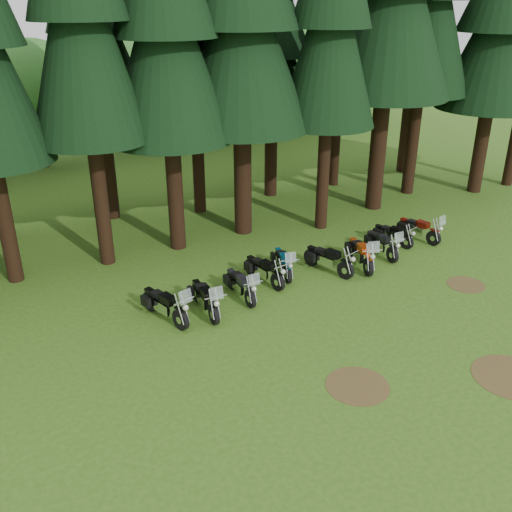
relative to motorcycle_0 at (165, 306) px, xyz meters
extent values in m
plane|color=#305816|center=(6.10, -4.10, -0.52)|extent=(120.00, 120.00, 0.00)
cylinder|color=black|center=(-3.67, 5.72, 2.24)|extent=(0.58, 0.58, 5.53)
cylinder|color=black|center=(-0.19, 5.41, 2.47)|extent=(0.58, 0.58, 5.99)
cone|color=black|center=(-0.19, 5.41, 8.21)|extent=(4.32, 4.32, 7.49)
cylinder|color=black|center=(2.89, 5.31, 2.26)|extent=(0.66, 0.66, 5.57)
cone|color=black|center=(2.89, 5.31, 7.60)|extent=(4.95, 4.95, 6.96)
cylinder|color=black|center=(6.17, 5.35, 2.33)|extent=(0.77, 0.77, 5.70)
cone|color=black|center=(6.17, 5.35, 7.79)|extent=(5.81, 5.81, 7.12)
cylinder|color=black|center=(9.54, 3.93, 2.33)|extent=(0.55, 0.55, 5.71)
cone|color=black|center=(9.54, 3.93, 7.80)|extent=(4.15, 4.15, 7.14)
cylinder|color=black|center=(13.47, 4.67, 2.79)|extent=(0.80, 0.80, 6.62)
cone|color=black|center=(13.47, 4.67, 9.13)|extent=(5.98, 5.98, 8.27)
cylinder|color=black|center=(16.72, 5.51, 2.65)|extent=(0.64, 0.64, 6.35)
cone|color=black|center=(16.72, 5.51, 8.74)|extent=(4.79, 4.79, 7.93)
cylinder|color=black|center=(20.04, 3.73, 2.19)|extent=(0.72, 0.72, 5.41)
cone|color=black|center=(20.04, 3.73, 7.38)|extent=(5.44, 5.44, 6.77)
cylinder|color=black|center=(1.72, 10.30, 2.26)|extent=(0.65, 0.65, 5.55)
cone|color=black|center=(1.72, 10.30, 7.58)|extent=(4.85, 4.85, 6.94)
cylinder|color=black|center=(5.73, 8.84, 2.24)|extent=(0.58, 0.58, 5.52)
cone|color=black|center=(5.73, 8.84, 7.53)|extent=(4.35, 4.35, 6.90)
cylinder|color=black|center=(10.14, 9.15, 1.83)|extent=(0.66, 0.66, 4.70)
cone|color=black|center=(10.14, 9.15, 6.33)|extent=(4.94, 4.94, 5.87)
cone|color=black|center=(10.14, 9.15, 9.10)|extent=(3.95, 3.95, 4.96)
cylinder|color=black|center=(14.17, 8.76, 2.26)|extent=(0.53, 0.53, 5.56)
cone|color=black|center=(14.17, 8.76, 7.59)|extent=(3.94, 3.94, 6.95)
cylinder|color=black|center=(19.46, 8.69, 2.31)|extent=(0.61, 0.61, 5.65)
cone|color=black|center=(19.46, 8.69, 7.72)|extent=(4.59, 4.59, 7.06)
cylinder|color=black|center=(1.12, 21.21, 0.76)|extent=(0.36, 0.36, 2.55)
sphere|color=#2C6226|center=(1.12, 21.21, 4.16)|extent=(5.95, 5.95, 5.95)
sphere|color=#2C6226|center=(2.14, 20.53, 3.56)|extent=(4.25, 4.25, 4.25)
cylinder|color=black|center=(7.42, 22.40, 0.72)|extent=(0.36, 0.36, 2.47)
sphere|color=#2C6226|center=(7.42, 22.40, 4.01)|extent=(5.76, 5.76, 5.76)
sphere|color=#2C6226|center=(8.41, 21.74, 3.43)|extent=(4.12, 4.12, 4.12)
cylinder|color=black|center=(14.02, 21.86, 1.24)|extent=(0.36, 0.36, 3.52)
sphere|color=#2C6226|center=(14.02, 21.86, 5.94)|extent=(8.21, 8.21, 8.21)
sphere|color=#2C6226|center=(15.43, 20.93, 5.11)|extent=(5.87, 5.87, 5.87)
cylinder|color=black|center=(20.64, 23.12, 0.95)|extent=(0.36, 0.36, 2.94)
sphere|color=#2C6226|center=(20.64, 23.12, 4.87)|extent=(6.86, 6.86, 6.86)
sphere|color=#2C6226|center=(21.82, 22.33, 4.18)|extent=(4.90, 4.90, 4.90)
cylinder|color=black|center=(25.19, 22.98, 1.24)|extent=(0.36, 0.36, 3.52)
sphere|color=#2C6226|center=(25.19, 22.98, 5.93)|extent=(8.20, 8.20, 8.20)
sphere|color=#2C6226|center=(26.59, 22.04, 5.11)|extent=(5.86, 5.86, 5.86)
cylinder|color=#4C3D1E|center=(3.10, -6.10, -0.51)|extent=(1.80, 1.80, 0.01)
cylinder|color=#4C3D1E|center=(10.60, -3.60, -0.51)|extent=(1.40, 1.40, 0.01)
cylinder|color=#4C3D1E|center=(7.10, -8.10, -0.51)|extent=(2.20, 2.20, 0.01)
cylinder|color=black|center=(0.18, -0.81, -0.16)|extent=(0.30, 0.74, 0.72)
cylinder|color=black|center=(-0.18, 0.85, -0.16)|extent=(0.30, 0.74, 0.72)
cube|color=silver|center=(-0.02, 0.07, -0.06)|extent=(0.46, 0.82, 0.37)
cube|color=black|center=(0.04, -0.18, 0.34)|extent=(0.45, 0.66, 0.26)
cube|color=black|center=(-0.07, 0.32, 0.29)|extent=(0.45, 0.66, 0.13)
cube|color=silver|center=(0.25, -1.14, 0.82)|extent=(0.48, 0.23, 0.43)
cylinder|color=black|center=(1.25, -1.07, -0.17)|extent=(0.23, 0.71, 0.70)
cylinder|color=black|center=(1.45, 0.56, -0.17)|extent=(0.23, 0.71, 0.70)
cube|color=silver|center=(1.36, -0.20, -0.07)|extent=(0.38, 0.77, 0.36)
cube|color=black|center=(1.33, -0.44, 0.31)|extent=(0.39, 0.62, 0.26)
cube|color=black|center=(1.39, 0.04, 0.27)|extent=(0.39, 0.62, 0.13)
cube|color=silver|center=(1.22, -1.39, 0.78)|extent=(0.46, 0.19, 0.42)
cylinder|color=black|center=(2.84, -0.77, -0.19)|extent=(0.19, 0.67, 0.66)
cylinder|color=black|center=(2.97, 0.78, -0.19)|extent=(0.19, 0.67, 0.66)
cube|color=silver|center=(2.91, 0.05, -0.10)|extent=(0.34, 0.72, 0.34)
cube|color=black|center=(2.89, -0.17, 0.26)|extent=(0.34, 0.57, 0.24)
cube|color=black|center=(2.93, 0.28, 0.22)|extent=(0.34, 0.57, 0.12)
cube|color=silver|center=(2.82, -1.06, 0.70)|extent=(0.43, 0.16, 0.39)
cylinder|color=black|center=(4.34, -0.24, -0.18)|extent=(0.22, 0.69, 0.68)
cylinder|color=black|center=(4.17, 1.34, -0.18)|extent=(0.22, 0.69, 0.68)
cube|color=silver|center=(4.25, 0.60, -0.09)|extent=(0.36, 0.75, 0.35)
cube|color=black|center=(4.27, 0.37, 0.28)|extent=(0.37, 0.59, 0.25)
cube|color=black|center=(4.22, 0.84, 0.24)|extent=(0.37, 0.59, 0.12)
cylinder|color=black|center=(5.01, 0.06, -0.20)|extent=(0.34, 0.65, 0.64)
cylinder|color=black|center=(5.52, 1.49, -0.20)|extent=(0.34, 0.65, 0.64)
cube|color=silver|center=(5.28, 0.82, -0.11)|extent=(0.49, 0.74, 0.33)
cube|color=navy|center=(5.20, 0.61, 0.24)|extent=(0.46, 0.60, 0.23)
cube|color=black|center=(5.35, 1.03, 0.20)|extent=(0.46, 0.60, 0.12)
cube|color=silver|center=(4.91, -0.21, 0.67)|extent=(0.43, 0.25, 0.39)
cylinder|color=black|center=(7.06, -0.81, -0.16)|extent=(0.31, 0.72, 0.71)
cylinder|color=black|center=(6.67, 0.81, -0.16)|extent=(0.31, 0.72, 0.71)
cube|color=silver|center=(6.85, 0.05, -0.07)|extent=(0.47, 0.80, 0.37)
cube|color=black|center=(6.91, -0.19, 0.32)|extent=(0.45, 0.65, 0.26)
cube|color=black|center=(6.80, 0.29, 0.28)|extent=(0.45, 0.65, 0.13)
cylinder|color=black|center=(7.98, -1.07, -0.16)|extent=(0.40, 0.74, 0.73)
cylinder|color=black|center=(8.58, 0.53, -0.16)|extent=(0.40, 0.74, 0.73)
cube|color=silver|center=(8.30, -0.21, -0.06)|extent=(0.56, 0.83, 0.37)
cube|color=#B23B0D|center=(8.21, -0.45, 0.34)|extent=(0.52, 0.68, 0.26)
cube|color=black|center=(8.39, 0.02, 0.30)|extent=(0.52, 0.68, 0.13)
cube|color=silver|center=(7.87, -1.38, 0.83)|extent=(0.48, 0.29, 0.44)
cylinder|color=black|center=(9.62, -0.69, -0.19)|extent=(0.24, 0.68, 0.67)
cylinder|color=black|center=(9.85, 0.86, -0.19)|extent=(0.24, 0.68, 0.67)
cube|color=silver|center=(9.74, 0.14, -0.10)|extent=(0.38, 0.74, 0.34)
cube|color=black|center=(9.71, -0.09, 0.27)|extent=(0.38, 0.59, 0.24)
cube|color=black|center=(9.78, 0.37, 0.23)|extent=(0.38, 0.59, 0.12)
cube|color=silver|center=(9.57, -0.99, 0.71)|extent=(0.44, 0.19, 0.40)
cylinder|color=black|center=(11.11, -0.01, -0.22)|extent=(0.27, 0.62, 0.61)
cylinder|color=black|center=(10.77, 1.37, -0.22)|extent=(0.27, 0.62, 0.61)
cube|color=silver|center=(10.93, 0.73, -0.13)|extent=(0.40, 0.69, 0.31)
cube|color=black|center=(10.98, 0.52, 0.20)|extent=(0.39, 0.56, 0.22)
cube|color=black|center=(10.88, 0.93, 0.16)|extent=(0.39, 0.56, 0.11)
cylinder|color=black|center=(12.36, -0.35, -0.18)|extent=(0.24, 0.69, 0.67)
cylinder|color=black|center=(12.14, 1.22, -0.18)|extent=(0.24, 0.69, 0.67)
cube|color=silver|center=(12.24, 0.49, -0.09)|extent=(0.39, 0.75, 0.35)
cube|color=maroon|center=(12.28, 0.26, 0.28)|extent=(0.38, 0.60, 0.25)
cube|color=black|center=(12.21, 0.72, 0.24)|extent=(0.38, 0.60, 0.12)
cube|color=silver|center=(12.41, -0.65, 0.73)|extent=(0.44, 0.19, 0.40)
camera|label=1|loc=(-6.10, -15.58, 9.42)|focal=40.00mm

